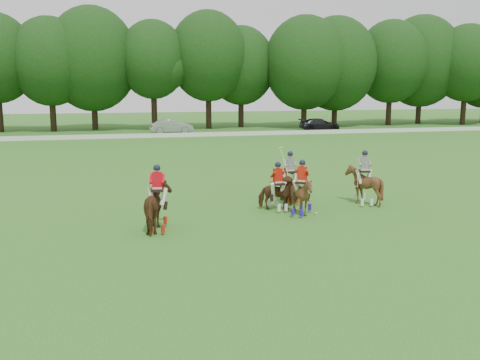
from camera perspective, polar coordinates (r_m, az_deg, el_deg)
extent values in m
plane|color=#25671D|center=(18.57, 3.30, -6.46)|extent=(180.00, 180.00, 0.00)
cylinder|color=black|center=(65.89, -19.34, 6.95)|extent=(0.70, 0.70, 4.64)
ellipsoid|color=black|center=(65.88, -19.63, 11.83)|extent=(8.80, 8.80, 10.13)
cylinder|color=black|center=(66.63, -15.25, 7.04)|extent=(0.70, 0.70, 4.31)
ellipsoid|color=black|center=(66.63, -15.50, 12.33)|extent=(10.67, 10.67, 12.27)
cylinder|color=black|center=(65.28, -9.14, 7.62)|extent=(0.70, 0.70, 5.24)
ellipsoid|color=black|center=(65.29, -9.28, 12.57)|extent=(8.06, 8.06, 9.26)
cylinder|color=black|center=(66.38, -3.36, 7.74)|extent=(0.70, 0.70, 5.19)
ellipsoid|color=black|center=(66.42, -3.42, 13.06)|extent=(9.50, 9.50, 10.92)
cylinder|color=black|center=(68.67, 0.11, 7.55)|extent=(0.70, 0.70, 4.48)
ellipsoid|color=black|center=(68.64, 0.11, 12.11)|extent=(8.60, 8.60, 9.89)
cylinder|color=black|center=(68.19, 6.84, 7.34)|extent=(0.70, 0.70, 4.21)
ellipsoid|color=black|center=(68.17, 6.94, 12.30)|extent=(10.11, 10.11, 11.63)
cylinder|color=black|center=(71.21, 10.04, 7.32)|extent=(0.70, 0.70, 4.07)
ellipsoid|color=black|center=(71.18, 10.19, 12.11)|extent=(10.46, 10.46, 12.03)
cylinder|color=black|center=(74.89, 15.59, 7.51)|extent=(0.70, 0.70, 4.79)
ellipsoid|color=black|center=(74.90, 15.81, 12.06)|extent=(9.47, 9.47, 10.89)
cylinder|color=black|center=(78.99, 18.51, 7.35)|extent=(0.70, 0.70, 4.44)
ellipsoid|color=black|center=(78.99, 18.77, 11.90)|extent=(10.84, 10.84, 12.47)
cylinder|color=black|center=(79.05, 22.73, 7.24)|extent=(0.70, 0.70, 4.86)
ellipsoid|color=black|center=(79.05, 23.02, 11.42)|extent=(8.94, 8.94, 10.28)
cube|color=white|center=(55.50, -8.20, 4.75)|extent=(120.00, 0.10, 0.44)
imported|color=#A2A1A7|center=(60.05, -7.32, 5.69)|extent=(4.75, 1.89, 1.54)
imported|color=black|center=(64.39, 8.48, 5.89)|extent=(4.96, 2.35, 1.40)
imported|color=#432412|center=(19.82, -8.75, -2.87)|extent=(1.27, 2.21, 1.76)
cube|color=black|center=(19.69, -8.80, -1.02)|extent=(0.52, 0.62, 0.08)
cylinder|color=tan|center=(19.73, -9.67, -1.26)|extent=(0.06, 0.21, 1.29)
imported|color=#432412|center=(22.81, 4.03, -1.59)|extent=(1.49, 1.33, 1.35)
cube|color=black|center=(22.72, 4.04, -0.37)|extent=(0.51, 0.62, 0.08)
cylinder|color=tan|center=(22.70, 4.75, 1.96)|extent=(0.14, 0.77, 1.08)
imported|color=#432412|center=(22.11, 6.60, -1.71)|extent=(1.88, 1.92, 1.58)
cube|color=black|center=(21.99, 6.63, -0.23)|extent=(0.69, 0.71, 0.08)
cylinder|color=tan|center=(21.93, 7.37, -0.49)|extent=(0.15, 0.19, 1.29)
imported|color=#432412|center=(24.38, 5.32, -0.49)|extent=(0.97, 1.99, 1.65)
cube|color=black|center=(24.28, 5.35, 0.91)|extent=(0.46, 0.58, 0.08)
cylinder|color=tan|center=(24.21, 4.66, 0.71)|extent=(0.04, 0.21, 1.29)
imported|color=#432412|center=(24.59, 13.06, -0.52)|extent=(1.69, 1.82, 1.74)
cube|color=black|center=(24.48, 13.12, 0.95)|extent=(0.54, 0.64, 0.08)
cylinder|color=tan|center=(24.41, 12.43, 0.76)|extent=(0.07, 0.21, 1.29)
sphere|color=white|center=(22.41, 8.13, -3.54)|extent=(0.09, 0.09, 0.09)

